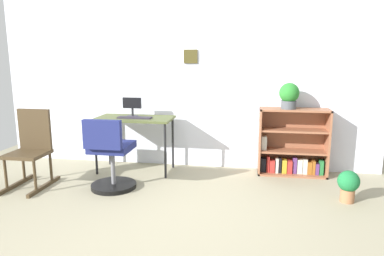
{
  "coord_description": "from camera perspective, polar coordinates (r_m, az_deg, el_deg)",
  "views": [
    {
      "loc": [
        0.85,
        -2.58,
        1.47
      ],
      "look_at": [
        0.25,
        1.11,
        0.73
      ],
      "focal_mm": 32.65,
      "sensor_mm": 36.0,
      "label": 1
    }
  ],
  "objects": [
    {
      "name": "potted_plant_floor",
      "position": [
        4.02,
        24.17,
        -8.36
      ],
      "size": [
        0.22,
        0.22,
        0.34
      ],
      "color": "#9E6642",
      "rests_on": "ground_plane"
    },
    {
      "name": "desk",
      "position": [
        4.63,
        -9.34,
        0.94
      ],
      "size": [
        1.0,
        0.52,
        0.73
      ],
      "color": "#4C552C",
      "rests_on": "ground_plane"
    },
    {
      "name": "wall_back",
      "position": [
        4.81,
        -1.03,
        8.08
      ],
      "size": [
        5.2,
        0.12,
        2.43
      ],
      "color": "silver",
      "rests_on": "ground_plane"
    },
    {
      "name": "potted_plant_on_shelf",
      "position": [
        4.53,
        15.59,
        5.2
      ],
      "size": [
        0.25,
        0.25,
        0.32
      ],
      "color": "#474C51",
      "rests_on": "bookshelf_low"
    },
    {
      "name": "bookshelf_low",
      "position": [
        4.7,
        15.96,
        -2.87
      ],
      "size": [
        0.86,
        0.3,
        0.86
      ],
      "color": "#945B3E",
      "rests_on": "ground_plane"
    },
    {
      "name": "office_chair",
      "position": [
        4.06,
        -13.16,
        -4.87
      ],
      "size": [
        0.52,
        0.55,
        0.85
      ],
      "color": "black",
      "rests_on": "ground_plane"
    },
    {
      "name": "rocking_chair",
      "position": [
        4.49,
        -24.8,
        -2.98
      ],
      "size": [
        0.42,
        0.64,
        0.9
      ],
      "color": "#43331F",
      "rests_on": "ground_plane"
    },
    {
      "name": "keyboard",
      "position": [
        4.54,
        -9.36,
        1.68
      ],
      "size": [
        0.44,
        0.13,
        0.02
      ],
      "primitive_type": "cube",
      "color": "#2B2632",
      "rests_on": "desk"
    },
    {
      "name": "ground_plane",
      "position": [
        3.09,
        -8.38,
        -17.43
      ],
      "size": [
        6.24,
        6.24,
        0.0
      ],
      "primitive_type": "plane",
      "color": "gray"
    },
    {
      "name": "monitor",
      "position": [
        4.67,
        -9.74,
        3.49
      ],
      "size": [
        0.25,
        0.15,
        0.25
      ],
      "color": "#262628",
      "rests_on": "desk"
    }
  ]
}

